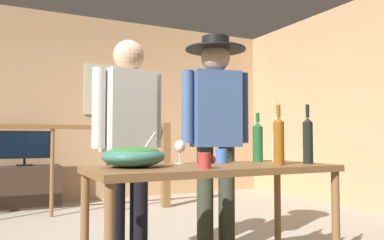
% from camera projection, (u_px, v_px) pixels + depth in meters
% --- Properties ---
extents(back_wall, '(6.07, 0.10, 2.74)m').
position_uv_depth(back_wall, '(88.00, 108.00, 5.84)').
color(back_wall, tan).
rests_on(back_wall, ground_plane).
extents(side_wall_right, '(0.10, 4.30, 2.74)m').
position_uv_depth(side_wall_right, '(339.00, 105.00, 5.41)').
color(side_wall_right, tan).
rests_on(side_wall_right, ground_plane).
extents(framed_picture, '(0.59, 0.03, 0.77)m').
position_uv_depth(framed_picture, '(104.00, 90.00, 5.90)').
color(framed_picture, '#B1AD92').
extents(stair_railing, '(3.68, 0.10, 1.12)m').
position_uv_depth(stair_railing, '(70.00, 155.00, 4.63)').
color(stair_railing, brown).
rests_on(stair_railing, ground_plane).
extents(tv_console, '(0.90, 0.40, 0.55)m').
position_uv_depth(tv_console, '(24.00, 187.00, 5.08)').
color(tv_console, '#38281E').
rests_on(tv_console, ground_plane).
extents(flat_screen_tv, '(0.63, 0.12, 0.46)m').
position_uv_depth(flat_screen_tv, '(25.00, 145.00, 5.08)').
color(flat_screen_tv, black).
rests_on(flat_screen_tv, tv_console).
extents(serving_table, '(1.51, 0.65, 0.74)m').
position_uv_depth(serving_table, '(214.00, 178.00, 2.37)').
color(serving_table, brown).
rests_on(serving_table, ground_plane).
extents(salad_bowl, '(0.36, 0.36, 0.21)m').
position_uv_depth(salad_bowl, '(134.00, 156.00, 2.23)').
color(salad_bowl, '#337060').
rests_on(salad_bowl, serving_table).
extents(wine_glass, '(0.07, 0.07, 0.15)m').
position_uv_depth(wine_glass, '(180.00, 147.00, 2.55)').
color(wine_glass, silver).
rests_on(wine_glass, serving_table).
extents(wine_bottle_green, '(0.07, 0.07, 0.35)m').
position_uv_depth(wine_bottle_green, '(258.00, 141.00, 2.79)').
color(wine_bottle_green, '#1E5628').
rests_on(wine_bottle_green, serving_table).
extents(wine_bottle_amber, '(0.07, 0.07, 0.38)m').
position_uv_depth(wine_bottle_amber, '(279.00, 140.00, 2.44)').
color(wine_bottle_amber, brown).
rests_on(wine_bottle_amber, serving_table).
extents(wine_bottle_dark, '(0.07, 0.07, 0.39)m').
position_uv_depth(wine_bottle_dark, '(308.00, 139.00, 2.56)').
color(wine_bottle_dark, black).
rests_on(wine_bottle_dark, serving_table).
extents(wine_bottle_clear, '(0.07, 0.07, 0.33)m').
position_uv_depth(wine_bottle_clear, '(277.00, 144.00, 2.74)').
color(wine_bottle_clear, silver).
rests_on(wine_bottle_clear, serving_table).
extents(mug_red, '(0.11, 0.07, 0.09)m').
position_uv_depth(mug_red, '(205.00, 161.00, 2.13)').
color(mug_red, '#B7332D').
rests_on(mug_red, serving_table).
extents(mug_blue, '(0.12, 0.08, 0.09)m').
position_uv_depth(mug_blue, '(222.00, 156.00, 2.65)').
color(mug_blue, '#3866B2').
rests_on(mug_blue, serving_table).
extents(person_standing_left, '(0.53, 0.28, 1.61)m').
position_uv_depth(person_standing_left, '(128.00, 134.00, 2.76)').
color(person_standing_left, black).
rests_on(person_standing_left, ground_plane).
extents(person_standing_right, '(0.55, 0.48, 1.72)m').
position_uv_depth(person_standing_right, '(216.00, 123.00, 3.08)').
color(person_standing_right, '#2D3323').
rests_on(person_standing_right, ground_plane).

